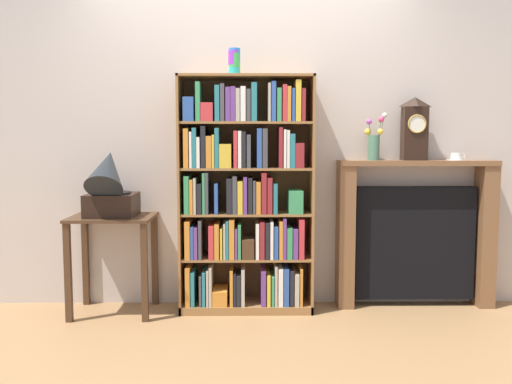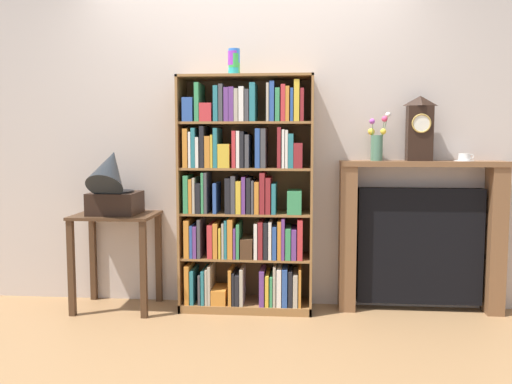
# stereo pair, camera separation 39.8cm
# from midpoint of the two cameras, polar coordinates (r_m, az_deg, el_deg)

# --- Properties ---
(ground_plane) EXTENTS (7.98, 6.40, 0.02)m
(ground_plane) POSITION_cam_midpoint_polar(r_m,az_deg,el_deg) (4.08, -3.91, -12.88)
(ground_plane) COLOR #997047
(wall_back) EXTENTS (4.98, 0.08, 2.60)m
(wall_back) POSITION_cam_midpoint_polar(r_m,az_deg,el_deg) (4.17, -1.64, 5.85)
(wall_back) COLOR beige
(wall_back) RESTS_ON ground
(bookshelf) EXTENTS (0.98, 0.33, 1.74)m
(bookshelf) POSITION_cam_midpoint_polar(r_m,az_deg,el_deg) (3.98, -4.01, -0.88)
(bookshelf) COLOR olive
(bookshelf) RESTS_ON ground
(cup_stack) EXTENTS (0.09, 0.09, 0.19)m
(cup_stack) POSITION_cam_midpoint_polar(r_m,az_deg,el_deg) (3.98, -5.28, 13.63)
(cup_stack) COLOR #28B2B7
(cup_stack) RESTS_ON bookshelf
(side_table_left) EXTENTS (0.60, 0.47, 0.72)m
(side_table_left) POSITION_cam_midpoint_polar(r_m,az_deg,el_deg) (4.14, -17.67, -4.93)
(side_table_left) COLOR #472D1C
(side_table_left) RESTS_ON ground
(gramophone) EXTENTS (0.35, 0.48, 0.55)m
(gramophone) POSITION_cam_midpoint_polar(r_m,az_deg,el_deg) (4.03, -18.08, 0.62)
(gramophone) COLOR black
(gramophone) RESTS_ON side_table_left
(fireplace_mantel) EXTENTS (1.19, 0.21, 1.13)m
(fireplace_mantel) POSITION_cam_midpoint_polar(r_m,az_deg,el_deg) (4.24, 13.95, -4.49)
(fireplace_mantel) COLOR brown
(fireplace_mantel) RESTS_ON ground
(mantel_clock) EXTENTS (0.18, 0.12, 0.47)m
(mantel_clock) POSITION_cam_midpoint_polar(r_m,az_deg,el_deg) (4.15, 13.89, 6.55)
(mantel_clock) COLOR black
(mantel_clock) RESTS_ON fireplace_mantel
(flower_vase) EXTENTS (0.16, 0.11, 0.36)m
(flower_vase) POSITION_cam_midpoint_polar(r_m,az_deg,el_deg) (4.09, 9.74, 5.17)
(flower_vase) COLOR #4C7A60
(flower_vase) RESTS_ON fireplace_mantel
(teacup_with_saucer) EXTENTS (0.14, 0.14, 0.06)m
(teacup_with_saucer) POSITION_cam_midpoint_polar(r_m,az_deg,el_deg) (4.25, 18.05, 3.55)
(teacup_with_saucer) COLOR white
(teacup_with_saucer) RESTS_ON fireplace_mantel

